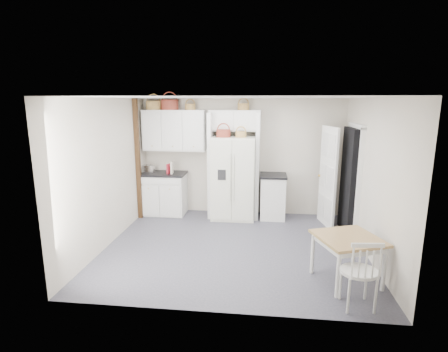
# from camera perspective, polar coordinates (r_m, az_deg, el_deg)

# --- Properties ---
(floor) EXTENTS (4.50, 4.50, 0.00)m
(floor) POSITION_cam_1_polar(r_m,az_deg,el_deg) (6.36, 1.62, -11.43)
(floor) COLOR #353640
(floor) RESTS_ON ground
(ceiling) EXTENTS (4.50, 4.50, 0.00)m
(ceiling) POSITION_cam_1_polar(r_m,az_deg,el_deg) (5.82, 1.78, 12.70)
(ceiling) COLOR white
(ceiling) RESTS_ON wall_back
(wall_back) EXTENTS (4.50, 0.00, 4.50)m
(wall_back) POSITION_cam_1_polar(r_m,az_deg,el_deg) (7.92, 2.93, 3.12)
(wall_back) COLOR #BAAE9B
(wall_back) RESTS_ON floor
(wall_left) EXTENTS (0.00, 4.00, 4.00)m
(wall_left) POSITION_cam_1_polar(r_m,az_deg,el_deg) (6.54, -18.36, 0.56)
(wall_left) COLOR #BAAE9B
(wall_left) RESTS_ON floor
(wall_right) EXTENTS (0.00, 4.00, 4.00)m
(wall_right) POSITION_cam_1_polar(r_m,az_deg,el_deg) (6.19, 22.92, -0.41)
(wall_right) COLOR #BAAE9B
(wall_right) RESTS_ON floor
(refrigerator) EXTENTS (0.93, 0.75, 1.80)m
(refrigerator) POSITION_cam_1_polar(r_m,az_deg,el_deg) (7.63, 1.58, -0.29)
(refrigerator) COLOR silver
(refrigerator) RESTS_ON floor
(base_cab_left) EXTENTS (0.99, 0.63, 0.92)m
(base_cab_left) POSITION_cam_1_polar(r_m,az_deg,el_deg) (8.11, -9.83, -2.91)
(base_cab_left) COLOR silver
(base_cab_left) RESTS_ON floor
(base_cab_right) EXTENTS (0.53, 0.64, 0.93)m
(base_cab_right) POSITION_cam_1_polar(r_m,az_deg,el_deg) (7.79, 7.95, -3.41)
(base_cab_right) COLOR silver
(base_cab_right) RESTS_ON floor
(dining_table) EXTENTS (1.05, 1.05, 0.68)m
(dining_table) POSITION_cam_1_polar(r_m,az_deg,el_deg) (5.39, 19.40, -12.71)
(dining_table) COLOR olive
(dining_table) RESTS_ON floor
(windsor_chair) EXTENTS (0.50, 0.46, 0.95)m
(windsor_chair) POSITION_cam_1_polar(r_m,az_deg,el_deg) (4.79, 21.20, -14.33)
(windsor_chair) COLOR silver
(windsor_chair) RESTS_ON floor
(counter_left) EXTENTS (1.03, 0.67, 0.04)m
(counter_left) POSITION_cam_1_polar(r_m,az_deg,el_deg) (8.00, -9.95, 0.41)
(counter_left) COLOR black
(counter_left) RESTS_ON base_cab_left
(counter_right) EXTENTS (0.57, 0.68, 0.04)m
(counter_right) POSITION_cam_1_polar(r_m,az_deg,el_deg) (7.67, 8.06, 0.10)
(counter_right) COLOR black
(counter_right) RESTS_ON base_cab_right
(toaster) EXTENTS (0.27, 0.17, 0.18)m
(toaster) POSITION_cam_1_polar(r_m,az_deg,el_deg) (8.02, -12.22, 1.13)
(toaster) COLOR silver
(toaster) RESTS_ON counter_left
(cookbook_red) EXTENTS (0.07, 0.15, 0.22)m
(cookbook_red) POSITION_cam_1_polar(r_m,az_deg,el_deg) (7.85, -9.04, 1.19)
(cookbook_red) COLOR #B22231
(cookbook_red) RESTS_ON counter_left
(cookbook_cream) EXTENTS (0.05, 0.18, 0.27)m
(cookbook_cream) POSITION_cam_1_polar(r_m,az_deg,el_deg) (7.83, -8.49, 1.36)
(cookbook_cream) COLOR beige
(cookbook_cream) RESTS_ON counter_left
(basket_upper_a) EXTENTS (0.34, 0.34, 0.19)m
(basket_upper_a) POSITION_cam_1_polar(r_m,az_deg,el_deg) (8.02, -11.41, 11.24)
(basket_upper_a) COLOR brown
(basket_upper_a) RESTS_ON upper_cabinet
(basket_upper_b) EXTENTS (0.38, 0.38, 0.22)m
(basket_upper_b) POSITION_cam_1_polar(r_m,az_deg,el_deg) (7.91, -8.84, 11.43)
(basket_upper_b) COLOR brown
(basket_upper_b) RESTS_ON upper_cabinet
(basket_upper_c) EXTENTS (0.23, 0.23, 0.13)m
(basket_upper_c) POSITION_cam_1_polar(r_m,az_deg,el_deg) (7.80, -5.53, 11.18)
(basket_upper_c) COLOR brown
(basket_upper_c) RESTS_ON upper_cabinet
(basket_bridge_b) EXTENTS (0.25, 0.25, 0.14)m
(basket_bridge_b) POSITION_cam_1_polar(r_m,az_deg,el_deg) (7.65, 3.19, 11.23)
(basket_bridge_b) COLOR brown
(basket_bridge_b) RESTS_ON bridge_cabinet
(basket_fridge_a) EXTENTS (0.29, 0.29, 0.16)m
(basket_fridge_a) POSITION_cam_1_polar(r_m,az_deg,el_deg) (7.40, -0.10, 6.99)
(basket_fridge_a) COLOR brown
(basket_fridge_a) RESTS_ON refrigerator
(basket_fridge_b) EXTENTS (0.23, 0.23, 0.12)m
(basket_fridge_b) POSITION_cam_1_polar(r_m,az_deg,el_deg) (7.37, 2.78, 6.82)
(basket_fridge_b) COLOR brown
(basket_fridge_b) RESTS_ON refrigerator
(upper_cabinet) EXTENTS (1.40, 0.34, 0.90)m
(upper_cabinet) POSITION_cam_1_polar(r_m,az_deg,el_deg) (7.92, -8.10, 7.38)
(upper_cabinet) COLOR silver
(upper_cabinet) RESTS_ON wall_back
(bridge_cabinet) EXTENTS (1.12, 0.34, 0.45)m
(bridge_cabinet) POSITION_cam_1_polar(r_m,az_deg,el_deg) (7.67, 1.78, 9.03)
(bridge_cabinet) COLOR silver
(bridge_cabinet) RESTS_ON wall_back
(fridge_panel_left) EXTENTS (0.08, 0.60, 2.30)m
(fridge_panel_left) POSITION_cam_1_polar(r_m,az_deg,el_deg) (7.72, -2.12, 1.76)
(fridge_panel_left) COLOR silver
(fridge_panel_left) RESTS_ON floor
(fridge_panel_right) EXTENTS (0.08, 0.60, 2.30)m
(fridge_panel_right) POSITION_cam_1_polar(r_m,az_deg,el_deg) (7.63, 5.47, 1.59)
(fridge_panel_right) COLOR silver
(fridge_panel_right) RESTS_ON floor
(trim_post) EXTENTS (0.09, 0.09, 2.60)m
(trim_post) POSITION_cam_1_polar(r_m,az_deg,el_deg) (7.74, -13.88, 2.57)
(trim_post) COLOR black
(trim_post) RESTS_ON floor
(doorway_void) EXTENTS (0.18, 0.85, 2.05)m
(doorway_void) POSITION_cam_1_polar(r_m,az_deg,el_deg) (7.17, 19.86, -0.80)
(doorway_void) COLOR black
(doorway_void) RESTS_ON floor
(door_slab) EXTENTS (0.21, 0.79, 2.05)m
(door_slab) POSITION_cam_1_polar(r_m,az_deg,el_deg) (7.42, 16.58, -0.17)
(door_slab) COLOR white
(door_slab) RESTS_ON floor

